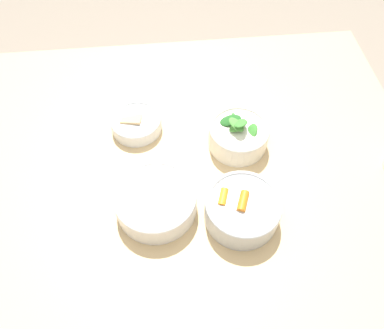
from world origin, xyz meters
TOP-DOWN VIEW (x-y plane):
  - ground_plane at (0.00, 0.00)m, footprint 10.00×10.00m
  - dining_table at (0.00, 0.00)m, footprint 1.21×1.01m
  - bowl_carrots at (-0.12, 0.13)m, footprint 0.17×0.17m
  - bowl_greens at (-0.15, -0.08)m, footprint 0.15×0.15m
  - bowl_beans_hotdog at (0.07, 0.09)m, footprint 0.19×0.19m
  - bowl_cookies at (0.11, -0.15)m, footprint 0.13×0.13m

SIDE VIEW (x-z plane):
  - ground_plane at x=0.00m, z-range 0.00..0.00m
  - dining_table at x=0.00m, z-range 0.28..1.03m
  - bowl_cookies at x=0.11m, z-range 0.76..0.80m
  - bowl_beans_hotdog at x=0.07m, z-range 0.76..0.82m
  - bowl_greens at x=-0.15m, z-range 0.74..0.85m
  - bowl_carrots at x=-0.12m, z-range 0.76..0.83m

